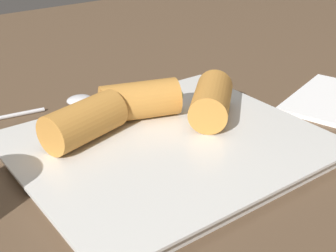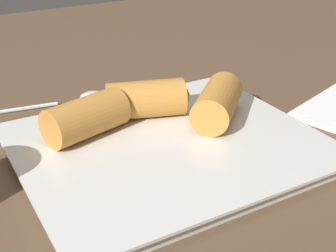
# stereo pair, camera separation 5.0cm
# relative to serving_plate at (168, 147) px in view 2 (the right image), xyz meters

# --- Properties ---
(table_surface) EXTENTS (1.80, 1.40, 0.02)m
(table_surface) POSITION_rel_serving_plate_xyz_m (0.03, -0.02, -0.02)
(table_surface) COLOR brown
(table_surface) RESTS_ON ground
(serving_plate) EXTENTS (0.31, 0.26, 0.01)m
(serving_plate) POSITION_rel_serving_plate_xyz_m (0.00, 0.00, 0.00)
(serving_plate) COLOR silver
(serving_plate) RESTS_ON table_surface
(roll_front_left) EXTENTS (0.09, 0.09, 0.04)m
(roll_front_left) POSITION_rel_serving_plate_xyz_m (-0.08, -0.02, 0.03)
(roll_front_left) COLOR #C68438
(roll_front_left) RESTS_ON serving_plate
(roll_front_right) EXTENTS (0.10, 0.06, 0.04)m
(roll_front_right) POSITION_rel_serving_plate_xyz_m (0.07, -0.05, 0.03)
(roll_front_right) COLOR #C68438
(roll_front_right) RESTS_ON serving_plate
(roll_back_left) EXTENTS (0.10, 0.07, 0.04)m
(roll_back_left) POSITION_rel_serving_plate_xyz_m (-0.01, -0.06, 0.03)
(roll_back_left) COLOR #C68438
(roll_back_left) RESTS_ON serving_plate
(spoon) EXTENTS (0.17, 0.04, 0.01)m
(spoon) POSITION_rel_serving_plate_xyz_m (0.04, -0.17, -0.00)
(spoon) COLOR silver
(spoon) RESTS_ON table_surface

